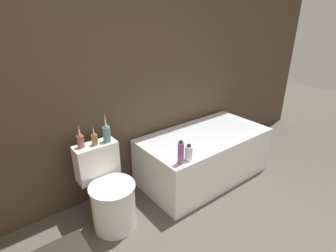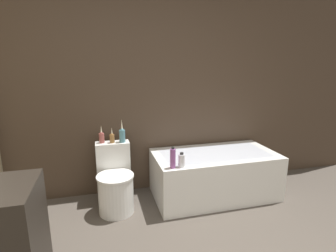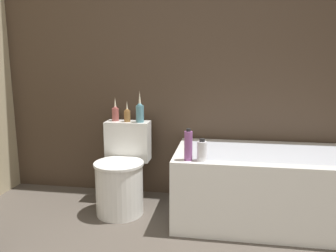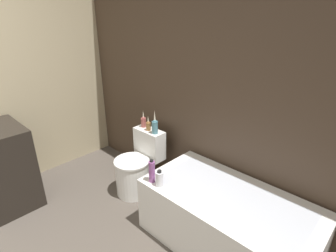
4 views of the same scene
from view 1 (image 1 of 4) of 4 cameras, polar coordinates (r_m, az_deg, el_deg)
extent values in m
cube|color=#423326|center=(2.60, -11.00, 12.03)|extent=(6.40, 0.06, 2.60)
cube|color=white|center=(3.08, 7.76, -6.37)|extent=(1.47, 0.77, 0.55)
cube|color=#B7BCC6|center=(2.96, 8.04, -1.86)|extent=(1.27, 0.57, 0.01)
cylinder|color=white|center=(2.48, -11.67, -16.85)|extent=(0.38, 0.38, 0.41)
cylinder|color=white|center=(2.35, -12.10, -12.81)|extent=(0.40, 0.40, 0.02)
cube|color=white|center=(2.50, -15.21, -7.38)|extent=(0.38, 0.17, 0.35)
cylinder|color=#994C47|center=(2.38, -18.49, -3.24)|extent=(0.06, 0.06, 0.11)
sphere|color=#994C47|center=(2.36, -18.65, -2.06)|extent=(0.04, 0.04, 0.04)
cone|color=beige|center=(2.34, -18.81, -0.97)|extent=(0.02, 0.02, 0.10)
cylinder|color=olive|center=(2.39, -15.68, -2.92)|extent=(0.05, 0.05, 0.10)
sphere|color=olive|center=(2.37, -15.80, -1.89)|extent=(0.04, 0.04, 0.04)
cone|color=beige|center=(2.36, -15.91, -0.95)|extent=(0.02, 0.02, 0.09)
cylinder|color=teal|center=(2.42, -13.20, -1.77)|extent=(0.07, 0.07, 0.14)
sphere|color=teal|center=(2.39, -13.35, -0.23)|extent=(0.04, 0.04, 0.04)
cone|color=beige|center=(2.36, -13.49, 1.19)|extent=(0.02, 0.02, 0.13)
cylinder|color=#8C4C8C|center=(2.33, 2.82, -5.95)|extent=(0.06, 0.06, 0.21)
cylinder|color=black|center=(2.28, 2.87, -3.48)|extent=(0.03, 0.03, 0.02)
cylinder|color=silver|center=(2.41, 4.53, -5.96)|extent=(0.07, 0.07, 0.14)
cylinder|color=black|center=(2.37, 4.59, -4.30)|extent=(0.04, 0.04, 0.02)
camera|label=2|loc=(1.12, 101.87, -15.32)|focal=28.00mm
camera|label=3|loc=(1.79, 69.15, -11.78)|focal=35.00mm
camera|label=4|loc=(2.83, 51.66, 18.29)|focal=28.00mm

